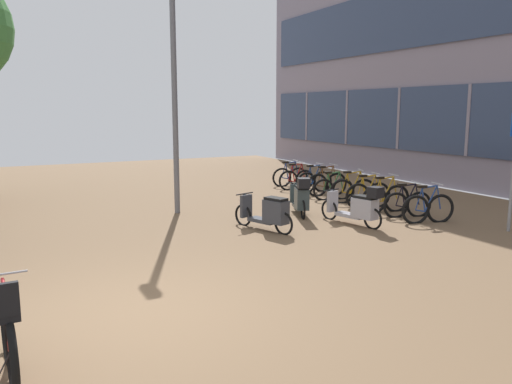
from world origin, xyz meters
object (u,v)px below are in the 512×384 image
Objects in this scene: bicycle_rack_07 at (314,182)px; scooter_far at (269,213)px; bicycle_rack_01 at (407,204)px; scooter_near at (301,198)px; bicycle_rack_06 at (327,184)px; bicycle_rack_02 at (385,199)px; scooter_mid at (359,207)px; bicycle_rack_09 at (290,177)px; bicycle_rack_03 at (368,195)px; bicycle_rack_00 at (428,209)px; bicycle_foreground at (5,340)px; bicycle_rack_08 at (296,180)px; bicycle_rack_04 at (353,191)px; bicycle_rack_05 at (333,189)px; lamp_post at (174,88)px.

bicycle_rack_07 reaches higher than scooter_far.
bicycle_rack_01 is 4.31m from bicycle_rack_07.
bicycle_rack_06 is at bearing 43.52° from scooter_near.
bicycle_rack_02 is 2.30m from scooter_near.
scooter_mid is 2.15m from scooter_far.
bicycle_rack_02 is 1.10× the size of bicycle_rack_09.
bicycle_rack_03 is 0.84× the size of scooter_near.
bicycle_rack_03 is (-0.02, 2.16, 0.00)m from bicycle_rack_00.
bicycle_foreground is at bearing -140.21° from bicycle_rack_06.
bicycle_foreground is at bearing -134.56° from bicycle_rack_08.
bicycle_rack_00 reaches higher than bicycle_rack_09.
bicycle_rack_06 reaches higher than bicycle_rack_04.
bicycle_rack_02 reaches higher than bicycle_rack_06.
bicycle_rack_03 is at bearing 90.65° from bicycle_rack_00.
bicycle_rack_06 reaches higher than bicycle_rack_05.
bicycle_rack_02 is 0.99× the size of bicycle_rack_06.
bicycle_rack_06 reaches higher than bicycle_rack_07.
bicycle_rack_03 is at bearing 92.52° from bicycle_rack_01.
bicycle_rack_04 is at bearing -93.78° from bicycle_rack_06.
scooter_near reaches higher than scooter_far.
lamp_post is (-4.98, -2.66, 2.85)m from bicycle_rack_09.
bicycle_rack_04 reaches higher than scooter_mid.
scooter_far is at bearing -133.76° from bicycle_rack_07.
bicycle_foreground is 0.82× the size of scooter_mid.
bicycle_rack_06 is (0.14, 2.16, 0.01)m from bicycle_rack_03.
bicycle_rack_04 is 5.77m from lamp_post.
bicycle_rack_05 is (-0.14, 1.44, -0.02)m from bicycle_rack_03.
bicycle_rack_09 is at bearing 89.80° from bicycle_rack_01.
bicycle_rack_06 reaches higher than bicycle_rack_09.
bicycle_rack_09 is at bearing 91.39° from bicycle_rack_06.
scooter_mid is (-1.63, -1.66, 0.10)m from bicycle_rack_03.
bicycle_rack_02 is 6.11m from lamp_post.
bicycle_rack_06 is at bearing 86.22° from bicycle_rack_04.
scooter_far is at bearing -153.36° from bicycle_rack_04.
lamp_post is at bearing 161.31° from bicycle_rack_03.
bicycle_foreground is 6.82m from scooter_far.
bicycle_rack_01 is 0.98× the size of bicycle_rack_09.
lamp_post is at bearing 59.94° from bicycle_foreground.
bicycle_foreground is 9.93m from bicycle_rack_01.
bicycle_rack_09 is 6.32m from lamp_post.
scooter_near reaches higher than bicycle_rack_04.
bicycle_foreground is 1.12× the size of bicycle_rack_04.
bicycle_rack_02 is at bearing -91.15° from bicycle_rack_09.
bicycle_rack_03 is 0.74× the size of scooter_mid.
bicycle_rack_01 is 0.89× the size of bicycle_rack_02.
scooter_far is at bearing 166.89° from scooter_mid.
scooter_near is at bearing 149.24° from bicycle_rack_01.
bicycle_rack_07 is at bearing 88.60° from bicycle_rack_00.
scooter_near is 0.28× the size of lamp_post.
scooter_far is (5.29, 4.30, 0.01)m from bicycle_foreground.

